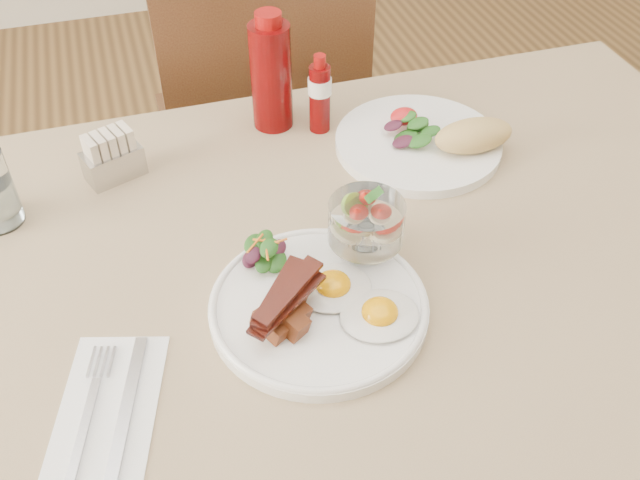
{
  "coord_description": "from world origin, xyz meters",
  "views": [
    {
      "loc": [
        -0.27,
        -0.67,
        1.44
      ],
      "look_at": [
        -0.07,
        -0.03,
        0.82
      ],
      "focal_mm": 40.0,
      "sensor_mm": 36.0,
      "label": 1
    }
  ],
  "objects_px": {
    "hot_sauce_bottle": "(320,95)",
    "main_plate": "(319,307)",
    "chair_far": "(262,129)",
    "sugar_caddy": "(112,158)",
    "table": "(361,294)",
    "fruit_cup": "(366,222)",
    "second_plate": "(431,140)",
    "ketchup_bottle": "(271,74)"
  },
  "relations": [
    {
      "from": "main_plate",
      "to": "fruit_cup",
      "type": "distance_m",
      "value": 0.13
    },
    {
      "from": "fruit_cup",
      "to": "hot_sauce_bottle",
      "type": "xyz_separation_m",
      "value": [
        0.04,
        0.33,
        -0.01
      ]
    },
    {
      "from": "table",
      "to": "chair_far",
      "type": "height_order",
      "value": "chair_far"
    },
    {
      "from": "chair_far",
      "to": "hot_sauce_bottle",
      "type": "height_order",
      "value": "chair_far"
    },
    {
      "from": "main_plate",
      "to": "sugar_caddy",
      "type": "height_order",
      "value": "sugar_caddy"
    },
    {
      "from": "second_plate",
      "to": "main_plate",
      "type": "bearing_deg",
      "value": -134.19
    },
    {
      "from": "ketchup_bottle",
      "to": "sugar_caddy",
      "type": "bearing_deg",
      "value": -165.34
    },
    {
      "from": "table",
      "to": "fruit_cup",
      "type": "relative_size",
      "value": 13.06
    },
    {
      "from": "table",
      "to": "second_plate",
      "type": "distance_m",
      "value": 0.29
    },
    {
      "from": "hot_sauce_bottle",
      "to": "ketchup_bottle",
      "type": "bearing_deg",
      "value": 151.4
    },
    {
      "from": "chair_far",
      "to": "second_plate",
      "type": "xyz_separation_m",
      "value": [
        0.19,
        -0.47,
        0.25
      ]
    },
    {
      "from": "table",
      "to": "ketchup_bottle",
      "type": "xyz_separation_m",
      "value": [
        -0.04,
        0.34,
        0.18
      ]
    },
    {
      "from": "hot_sauce_bottle",
      "to": "table",
      "type": "bearing_deg",
      "value": -95.45
    },
    {
      "from": "fruit_cup",
      "to": "hot_sauce_bottle",
      "type": "relative_size",
      "value": 0.74
    },
    {
      "from": "chair_far",
      "to": "main_plate",
      "type": "bearing_deg",
      "value": -96.98
    },
    {
      "from": "ketchup_bottle",
      "to": "sugar_caddy",
      "type": "height_order",
      "value": "ketchup_bottle"
    },
    {
      "from": "fruit_cup",
      "to": "hot_sauce_bottle",
      "type": "distance_m",
      "value": 0.33
    },
    {
      "from": "second_plate",
      "to": "sugar_caddy",
      "type": "xyz_separation_m",
      "value": [
        -0.5,
        0.08,
        0.02
      ]
    },
    {
      "from": "main_plate",
      "to": "ketchup_bottle",
      "type": "xyz_separation_m",
      "value": [
        0.05,
        0.43,
        0.09
      ]
    },
    {
      "from": "fruit_cup",
      "to": "sugar_caddy",
      "type": "height_order",
      "value": "fruit_cup"
    },
    {
      "from": "second_plate",
      "to": "ketchup_bottle",
      "type": "relative_size",
      "value": 1.38
    },
    {
      "from": "fruit_cup",
      "to": "sugar_caddy",
      "type": "bearing_deg",
      "value": 136.34
    },
    {
      "from": "second_plate",
      "to": "hot_sauce_bottle",
      "type": "bearing_deg",
      "value": 145.1
    },
    {
      "from": "hot_sauce_bottle",
      "to": "main_plate",
      "type": "bearing_deg",
      "value": -107.09
    },
    {
      "from": "table",
      "to": "fruit_cup",
      "type": "bearing_deg",
      "value": -107.89
    },
    {
      "from": "ketchup_bottle",
      "to": "hot_sauce_bottle",
      "type": "relative_size",
      "value": 1.46
    },
    {
      "from": "chair_far",
      "to": "fruit_cup",
      "type": "height_order",
      "value": "chair_far"
    },
    {
      "from": "table",
      "to": "main_plate",
      "type": "bearing_deg",
      "value": -136.03
    },
    {
      "from": "sugar_caddy",
      "to": "main_plate",
      "type": "bearing_deg",
      "value": -79.11
    },
    {
      "from": "main_plate",
      "to": "sugar_caddy",
      "type": "xyz_separation_m",
      "value": [
        -0.22,
        0.36,
        0.03
      ]
    },
    {
      "from": "chair_far",
      "to": "hot_sauce_bottle",
      "type": "distance_m",
      "value": 0.46
    },
    {
      "from": "main_plate",
      "to": "table",
      "type": "bearing_deg",
      "value": 43.97
    },
    {
      "from": "chair_far",
      "to": "second_plate",
      "type": "relative_size",
      "value": 3.34
    },
    {
      "from": "main_plate",
      "to": "ketchup_bottle",
      "type": "bearing_deg",
      "value": 83.41
    },
    {
      "from": "chair_far",
      "to": "ketchup_bottle",
      "type": "distance_m",
      "value": 0.46
    },
    {
      "from": "hot_sauce_bottle",
      "to": "sugar_caddy",
      "type": "relative_size",
      "value": 1.39
    },
    {
      "from": "table",
      "to": "hot_sauce_bottle",
      "type": "distance_m",
      "value": 0.34
    },
    {
      "from": "ketchup_bottle",
      "to": "sugar_caddy",
      "type": "xyz_separation_m",
      "value": [
        -0.27,
        -0.07,
        -0.06
      ]
    },
    {
      "from": "main_plate",
      "to": "ketchup_bottle",
      "type": "relative_size",
      "value": 1.39
    },
    {
      "from": "second_plate",
      "to": "hot_sauce_bottle",
      "type": "height_order",
      "value": "hot_sauce_bottle"
    },
    {
      "from": "second_plate",
      "to": "hot_sauce_bottle",
      "type": "distance_m",
      "value": 0.2
    },
    {
      "from": "chair_far",
      "to": "sugar_caddy",
      "type": "xyz_separation_m",
      "value": [
        -0.31,
        -0.39,
        0.26
      ]
    }
  ]
}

